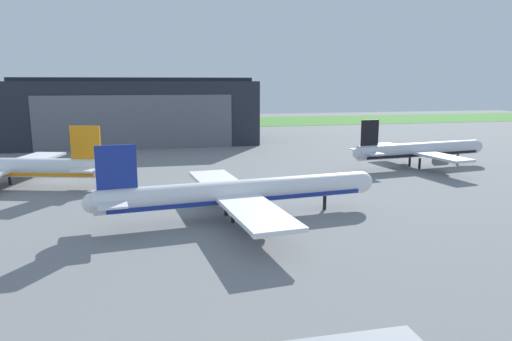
# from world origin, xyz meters

# --- Properties ---
(ground_plane) EXTENTS (440.00, 440.00, 0.00)m
(ground_plane) POSITION_xyz_m (0.00, 0.00, 0.00)
(ground_plane) COLOR slate
(grass_field_strip) EXTENTS (440.00, 56.00, 0.08)m
(grass_field_strip) POSITION_xyz_m (0.00, 164.86, 0.04)
(grass_field_strip) COLOR #468633
(grass_field_strip) RESTS_ON ground_plane
(maintenance_hangar) EXTENTS (76.20, 31.50, 21.43)m
(maintenance_hangar) POSITION_xyz_m (-27.70, 91.38, 10.25)
(maintenance_hangar) COLOR #232833
(maintenance_hangar) RESTS_ON ground_plane
(airliner_far_right) EXTENTS (36.57, 30.53, 11.69)m
(airliner_far_right) POSITION_xyz_m (38.98, 30.82, 4.04)
(airliner_far_right) COLOR silver
(airliner_far_right) RESTS_ON ground_plane
(airliner_near_right) EXTENTS (44.35, 37.90, 11.81)m
(airliner_near_right) POSITION_xyz_m (-10.77, -1.04, 3.89)
(airliner_near_right) COLOR white
(airliner_near_right) RESTS_ON ground_plane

